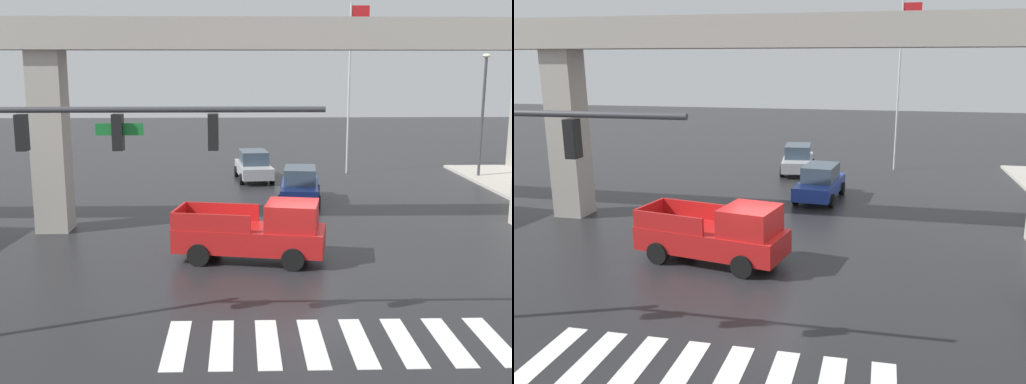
% 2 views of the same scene
% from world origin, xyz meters
% --- Properties ---
extents(ground_plane, '(120.00, 120.00, 0.00)m').
position_xyz_m(ground_plane, '(0.00, 0.00, 0.00)').
color(ground_plane, '#232326').
extents(crosswalk_stripes, '(8.25, 2.80, 0.01)m').
position_xyz_m(crosswalk_stripes, '(0.00, -6.35, 0.01)').
color(crosswalk_stripes, silver).
rests_on(crosswalk_stripes, ground).
extents(elevated_overpass, '(58.53, 1.81, 8.37)m').
position_xyz_m(elevated_overpass, '(0.00, 4.57, 7.10)').
color(elevated_overpass, '#ADA89E').
rests_on(elevated_overpass, ground).
extents(pickup_truck, '(5.36, 2.81, 2.08)m').
position_xyz_m(pickup_truck, '(-1.66, 0.28, 0.99)').
color(pickup_truck, red).
rests_on(pickup_truck, ground).
extents(sedan_blue, '(2.31, 4.46, 1.72)m').
position_xyz_m(sedan_blue, '(0.64, 9.54, 0.85)').
color(sedan_blue, '#1E3899').
rests_on(sedan_blue, ground).
extents(sedan_silver, '(2.32, 4.47, 1.72)m').
position_xyz_m(sedan_silver, '(-1.46, 15.71, 0.85)').
color(sedan_silver, '#A8AAAF').
rests_on(sedan_silver, ground).
extents(traffic_signal_mast, '(8.69, 0.32, 6.20)m').
position_xyz_m(traffic_signal_mast, '(-6.26, -5.91, 4.56)').
color(traffic_signal_mast, '#38383D').
rests_on(traffic_signal_mast, ground).
extents(street_lamp_far_north, '(0.44, 0.70, 7.24)m').
position_xyz_m(street_lamp_far_north, '(11.92, 16.03, 4.56)').
color(street_lamp_far_north, '#38383D').
rests_on(street_lamp_far_north, ground).
extents(flagpole, '(1.16, 0.12, 10.19)m').
position_xyz_m(flagpole, '(4.46, 17.89, 5.89)').
color(flagpole, silver).
rests_on(flagpole, ground).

